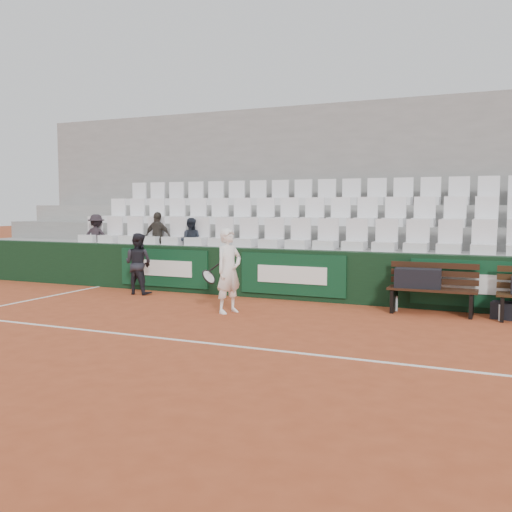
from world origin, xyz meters
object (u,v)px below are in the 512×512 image
at_px(bench_left, 432,301).
at_px(sports_bag_left, 418,278).
at_px(tennis_player, 229,271).
at_px(sports_bag_ground, 507,311).
at_px(spectator_b, 158,218).
at_px(water_bottle_far, 501,313).
at_px(spectator_c, 190,221).
at_px(spectator_a, 96,219).
at_px(water_bottle_near, 396,303).
at_px(ball_kid, 138,264).

bearing_deg(bench_left, sports_bag_left, -178.75).
bearing_deg(sports_bag_left, tennis_player, -156.87).
height_order(sports_bag_ground, tennis_player, tennis_player).
relative_size(sports_bag_ground, spectator_b, 0.39).
relative_size(water_bottle_far, spectator_c, 0.25).
distance_m(sports_bag_ground, spectator_c, 6.85).
relative_size(water_bottle_far, spectator_b, 0.23).
relative_size(spectator_a, spectator_b, 0.94).
bearing_deg(water_bottle_near, spectator_b, 170.08).
relative_size(sports_bag_left, water_bottle_far, 2.91).
height_order(sports_bag_left, water_bottle_near, sports_bag_left).
bearing_deg(sports_bag_left, spectator_c, 168.50).
distance_m(sports_bag_ground, spectator_a, 9.45).
bearing_deg(ball_kid, spectator_a, -29.27).
relative_size(sports_bag_left, water_bottle_near, 2.86).
bearing_deg(sports_bag_ground, bench_left, -178.74).
bearing_deg(ball_kid, sports_bag_left, -177.87).
bearing_deg(sports_bag_left, sports_bag_ground, 1.26).
bearing_deg(tennis_player, spectator_c, 132.13).
bearing_deg(spectator_a, spectator_b, 161.22).
xyz_separation_m(sports_bag_left, ball_kid, (-5.78, -0.14, 0.04)).
bearing_deg(sports_bag_ground, water_bottle_far, -116.18).
height_order(sports_bag_left, tennis_player, tennis_player).
height_order(tennis_player, spectator_b, spectator_b).
height_order(sports_bag_left, water_bottle_far, sports_bag_left).
relative_size(water_bottle_near, spectator_c, 0.26).
bearing_deg(sports_bag_left, spectator_a, 172.34).
distance_m(water_bottle_near, ball_kid, 5.42).
bearing_deg(spectator_b, water_bottle_near, 170.26).
relative_size(bench_left, spectator_b, 1.26).
xyz_separation_m(sports_bag_left, water_bottle_far, (1.36, -0.15, -0.48)).
bearing_deg(water_bottle_far, bench_left, 172.18).
height_order(sports_bag_ground, water_bottle_near, sports_bag_ground).
relative_size(bench_left, tennis_player, 1.01).
relative_size(bench_left, sports_bag_ground, 3.20).
height_order(sports_bag_left, ball_kid, ball_kid).
xyz_separation_m(tennis_player, spectator_c, (-2.13, 2.36, 0.79)).
xyz_separation_m(water_bottle_far, spectator_c, (-6.54, 1.20, 1.40)).
height_order(ball_kid, spectator_b, spectator_b).
xyz_separation_m(sports_bag_left, tennis_player, (-3.05, -1.30, 0.13)).
bearing_deg(water_bottle_far, tennis_player, -165.31).
bearing_deg(water_bottle_near, sports_bag_left, -9.36).
relative_size(spectator_b, spectator_c, 1.13).
bearing_deg(bench_left, sports_bag_ground, 1.26).
height_order(bench_left, ball_kid, ball_kid).
bearing_deg(water_bottle_far, spectator_c, 169.59).
distance_m(ball_kid, spectator_b, 1.55).
xyz_separation_m(water_bottle_near, ball_kid, (-5.39, -0.20, 0.52)).
xyz_separation_m(bench_left, tennis_player, (-3.30, -1.31, 0.52)).
xyz_separation_m(tennis_player, ball_kid, (-2.73, 1.16, -0.09)).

